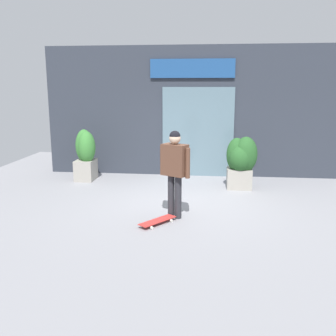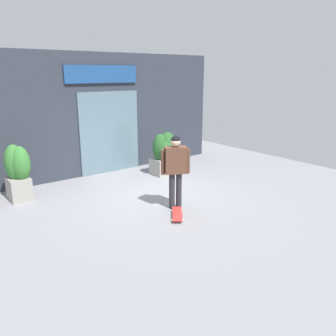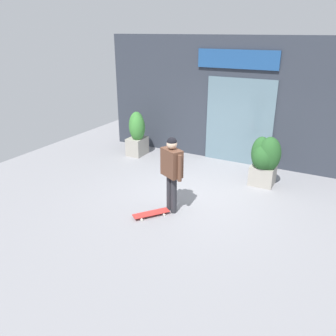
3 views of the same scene
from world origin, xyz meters
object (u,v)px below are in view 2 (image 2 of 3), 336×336
Objects in this scene: skateboarder at (176,164)px; skateboard at (177,214)px; planter_box_right at (18,171)px; planter_box_left at (164,152)px.

skateboarder reaches higher than skateboard.
skateboarder reaches higher than planter_box_right.
planter_box_right is at bearing 173.65° from planter_box_left.
planter_box_left is at bearing 176.17° from skateboarder.
planter_box_left is 4.09m from planter_box_right.
planter_box_right is at bearing -108.30° from skateboarder.
planter_box_right is (-2.38, 3.16, 0.67)m from skateboard.
skateboarder is 1.23× the size of planter_box_right.
planter_box_left is 0.95× the size of planter_box_right.
skateboard is 4.01m from planter_box_right.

